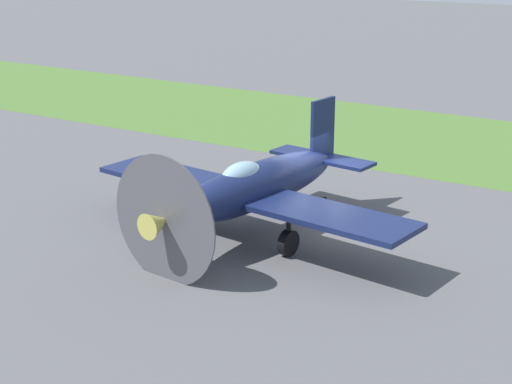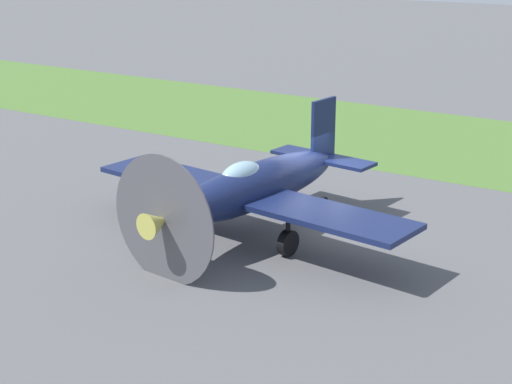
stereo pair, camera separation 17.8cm
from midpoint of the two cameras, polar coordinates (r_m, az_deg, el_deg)
The scene contains 3 objects.
ground_plane at distance 25.59m, azimuth 4.18°, elevation -1.88°, with size 160.00×160.00×0.00m, color #515154.
grass_verge at distance 35.68m, azimuth 12.83°, elevation 3.48°, with size 120.00×11.00×0.01m, color #476B2D.
airplane_lead at distance 23.37m, azimuth -0.48°, elevation 0.33°, with size 10.70×8.49×3.79m.
Camera 1 is at (-11.04, 21.39, 8.69)m, focal length 56.61 mm.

